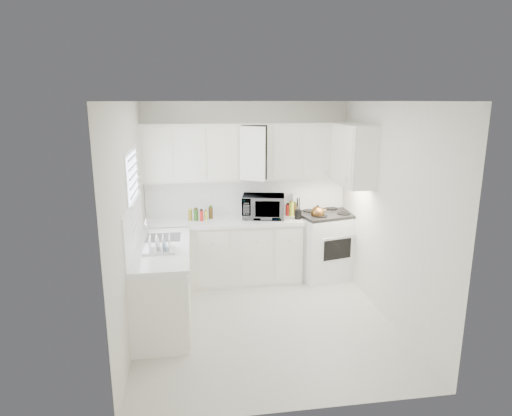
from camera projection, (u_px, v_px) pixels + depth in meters
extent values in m
plane|color=beige|center=(265.00, 321.00, 5.33)|extent=(3.20, 3.20, 0.00)
plane|color=white|center=(266.00, 101.00, 4.72)|extent=(3.20, 3.20, 0.00)
plane|color=silver|center=(247.00, 191.00, 6.56)|extent=(3.00, 0.00, 3.00)
plane|color=silver|center=(299.00, 270.00, 3.49)|extent=(3.00, 0.00, 3.00)
plane|color=silver|center=(130.00, 223.00, 4.81)|extent=(0.00, 3.20, 3.20)
plane|color=silver|center=(389.00, 213.00, 5.24)|extent=(0.00, 3.20, 3.20)
cube|color=white|center=(223.00, 221.00, 6.30)|extent=(2.24, 0.64, 0.05)
cube|color=white|center=(162.00, 249.00, 5.13)|extent=(0.64, 1.62, 0.05)
cube|color=white|center=(247.00, 196.00, 6.57)|extent=(2.98, 0.02, 0.55)
cube|color=white|center=(134.00, 225.00, 5.02)|extent=(0.02, 1.60, 0.55)
imported|color=gray|center=(263.00, 204.00, 6.35)|extent=(0.65, 0.44, 0.41)
cylinder|color=white|center=(254.00, 207.00, 6.47)|extent=(0.12, 0.12, 0.27)
cylinder|color=olive|center=(190.00, 214.00, 6.33)|extent=(0.06, 0.06, 0.13)
cylinder|color=#316421|center=(196.00, 216.00, 6.26)|extent=(0.06, 0.06, 0.13)
cylinder|color=red|center=(201.00, 214.00, 6.36)|extent=(0.06, 0.06, 0.13)
cylinder|color=#D5F038|center=(206.00, 215.00, 6.28)|extent=(0.06, 0.06, 0.13)
cylinder|color=#503716|center=(211.00, 213.00, 6.38)|extent=(0.06, 0.06, 0.13)
cylinder|color=red|center=(287.00, 208.00, 6.57)|extent=(0.06, 0.06, 0.19)
cylinder|color=#D5F038|center=(291.00, 209.00, 6.52)|extent=(0.06, 0.06, 0.19)
cylinder|color=#503716|center=(294.00, 208.00, 6.59)|extent=(0.06, 0.06, 0.19)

